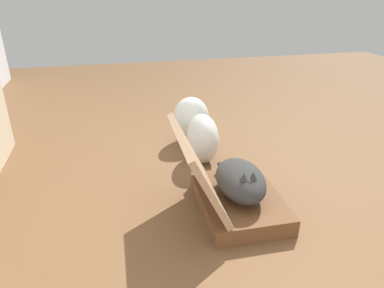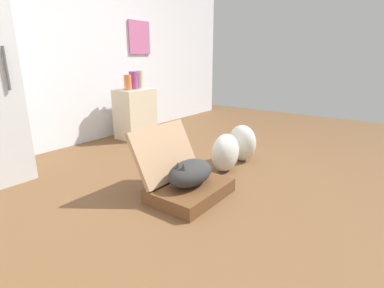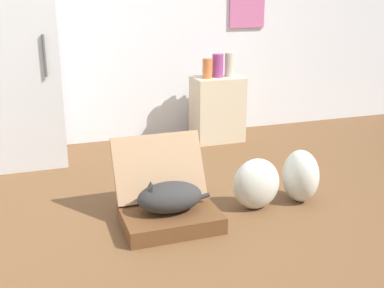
{
  "view_description": "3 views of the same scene",
  "coord_description": "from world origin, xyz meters",
  "px_view_note": "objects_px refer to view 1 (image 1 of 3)",
  "views": [
    {
      "loc": [
        -2.1,
        0.77,
        1.33
      ],
      "look_at": [
        -0.29,
        0.38,
        0.44
      ],
      "focal_mm": 33.57,
      "sensor_mm": 36.0,
      "label": 1
    },
    {
      "loc": [
        -2.1,
        -1.2,
        1.1
      ],
      "look_at": [
        -0.12,
        0.27,
        0.36
      ],
      "focal_mm": 27.31,
      "sensor_mm": 36.0,
      "label": 2
    },
    {
      "loc": [
        -1.18,
        -2.69,
        1.5
      ],
      "look_at": [
        -0.12,
        0.38,
        0.47
      ],
      "focal_mm": 44.47,
      "sensor_mm": 36.0,
      "label": 3
    }
  ],
  "objects_px": {
    "suitcase_base": "(239,202)",
    "plastic_bag_clear": "(191,120)",
    "plastic_bag_white": "(203,139)",
    "cat": "(241,180)"
  },
  "relations": [
    {
      "from": "suitcase_base",
      "to": "plastic_bag_clear",
      "type": "xyz_separation_m",
      "value": [
        1.04,
        0.08,
        0.14
      ]
    },
    {
      "from": "suitcase_base",
      "to": "plastic_bag_clear",
      "type": "relative_size",
      "value": 1.61
    },
    {
      "from": "suitcase_base",
      "to": "plastic_bag_white",
      "type": "distance_m",
      "value": 0.69
    },
    {
      "from": "plastic_bag_clear",
      "to": "plastic_bag_white",
      "type": "bearing_deg",
      "value": -178.23
    },
    {
      "from": "plastic_bag_clear",
      "to": "cat",
      "type": "bearing_deg",
      "value": -175.69
    },
    {
      "from": "cat",
      "to": "plastic_bag_white",
      "type": "distance_m",
      "value": 0.68
    },
    {
      "from": "suitcase_base",
      "to": "cat",
      "type": "relative_size",
      "value": 1.24
    },
    {
      "from": "plastic_bag_white",
      "to": "plastic_bag_clear",
      "type": "height_order",
      "value": "plastic_bag_clear"
    },
    {
      "from": "suitcase_base",
      "to": "plastic_bag_white",
      "type": "bearing_deg",
      "value": 5.77
    },
    {
      "from": "plastic_bag_white",
      "to": "plastic_bag_clear",
      "type": "xyz_separation_m",
      "value": [
        0.37,
        0.01,
        0.01
      ]
    }
  ]
}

